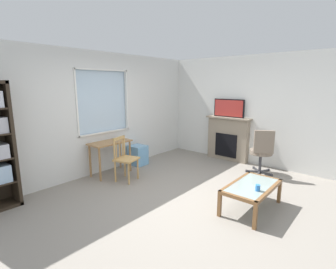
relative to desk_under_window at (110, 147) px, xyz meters
The scene contains 11 objects.
ground 1.98m from the desk_under_window, 90.58° to the right, with size 6.51×5.46×0.02m, color gray.
wall_back_with_window 0.77m from the desk_under_window, 95.13° to the left, with size 5.51×0.15×2.63m.
wall_right 3.45m from the desk_under_window, 33.92° to the right, with size 0.12×4.66×2.63m, color silver.
desk_under_window is the anchor object (origin of this frame).
wooden_chair 0.53m from the desk_under_window, 93.50° to the right, with size 0.51×0.50×0.90m.
plastic_drawer_unit 0.92m from the desk_under_window, ahead, with size 0.35×0.40×0.47m, color #72ADDB.
fireplace 3.00m from the desk_under_window, 28.32° to the right, with size 0.26×1.18×1.12m.
tv 3.08m from the desk_under_window, 28.49° to the right, with size 0.06×0.81×0.46m.
office_chair 3.28m from the desk_under_window, 49.85° to the right, with size 0.61×0.57×1.00m.
coffee_table 3.02m from the desk_under_window, 81.37° to the right, with size 1.09×0.59×0.41m.
sippy_cup 3.14m from the desk_under_window, 84.65° to the right, with size 0.07×0.07×0.09m, color #337FD6.
Camera 1 is at (-3.16, -2.48, 1.94)m, focal length 26.79 mm.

